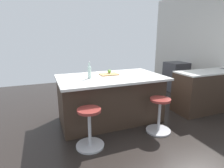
{
  "coord_description": "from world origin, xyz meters",
  "views": [
    {
      "loc": [
        1.4,
        3.12,
        1.67
      ],
      "look_at": [
        0.16,
        -0.01,
        0.78
      ],
      "focal_mm": 29.07,
      "sensor_mm": 36.0,
      "label": 1
    }
  ],
  "objects_px": {
    "stool_by_window": "(159,116)",
    "kitchen_island": "(110,98)",
    "water_bottle": "(89,72)",
    "cutting_board": "(109,74)",
    "stool_middle": "(90,129)",
    "oven_range": "(176,77)",
    "apple_green": "(109,71)"
  },
  "relations": [
    {
      "from": "stool_by_window",
      "to": "oven_range",
      "type": "bearing_deg",
      "value": -135.74
    },
    {
      "from": "kitchen_island",
      "to": "water_bottle",
      "type": "xyz_separation_m",
      "value": [
        0.43,
        0.06,
        0.58
      ]
    },
    {
      "from": "cutting_board",
      "to": "apple_green",
      "type": "relative_size",
      "value": 5.0
    },
    {
      "from": "oven_range",
      "to": "kitchen_island",
      "type": "height_order",
      "value": "kitchen_island"
    },
    {
      "from": "oven_range",
      "to": "water_bottle",
      "type": "bearing_deg",
      "value": 22.46
    },
    {
      "from": "stool_middle",
      "to": "cutting_board",
      "type": "distance_m",
      "value": 1.27
    },
    {
      "from": "water_bottle",
      "to": "oven_range",
      "type": "bearing_deg",
      "value": -157.54
    },
    {
      "from": "kitchen_island",
      "to": "stool_by_window",
      "type": "distance_m",
      "value": 1.01
    },
    {
      "from": "stool_middle",
      "to": "apple_green",
      "type": "bearing_deg",
      "value": -125.77
    },
    {
      "from": "kitchen_island",
      "to": "cutting_board",
      "type": "distance_m",
      "value": 0.48
    },
    {
      "from": "oven_range",
      "to": "stool_middle",
      "type": "bearing_deg",
      "value": 31.06
    },
    {
      "from": "oven_range",
      "to": "stool_by_window",
      "type": "height_order",
      "value": "oven_range"
    },
    {
      "from": "stool_by_window",
      "to": "apple_green",
      "type": "xyz_separation_m",
      "value": [
        0.59,
        -0.95,
        0.68
      ]
    },
    {
      "from": "kitchen_island",
      "to": "stool_by_window",
      "type": "relative_size",
      "value": 3.22
    },
    {
      "from": "stool_by_window",
      "to": "water_bottle",
      "type": "height_order",
      "value": "water_bottle"
    },
    {
      "from": "apple_green",
      "to": "water_bottle",
      "type": "height_order",
      "value": "water_bottle"
    },
    {
      "from": "water_bottle",
      "to": "cutting_board",
      "type": "bearing_deg",
      "value": -158.88
    },
    {
      "from": "stool_by_window",
      "to": "apple_green",
      "type": "height_order",
      "value": "apple_green"
    },
    {
      "from": "apple_green",
      "to": "kitchen_island",
      "type": "bearing_deg",
      "value": 74.55
    },
    {
      "from": "kitchen_island",
      "to": "stool_by_window",
      "type": "height_order",
      "value": "kitchen_island"
    },
    {
      "from": "kitchen_island",
      "to": "apple_green",
      "type": "distance_m",
      "value": 0.54
    },
    {
      "from": "stool_middle",
      "to": "water_bottle",
      "type": "xyz_separation_m",
      "value": [
        -0.21,
        -0.72,
        0.75
      ]
    },
    {
      "from": "stool_by_window",
      "to": "apple_green",
      "type": "distance_m",
      "value": 1.31
    },
    {
      "from": "water_bottle",
      "to": "stool_by_window",
      "type": "bearing_deg",
      "value": 146.02
    },
    {
      "from": "oven_range",
      "to": "cutting_board",
      "type": "distance_m",
      "value": 2.94
    },
    {
      "from": "oven_range",
      "to": "kitchen_island",
      "type": "relative_size",
      "value": 0.44
    },
    {
      "from": "stool_middle",
      "to": "water_bottle",
      "type": "bearing_deg",
      "value": -106.33
    },
    {
      "from": "stool_middle",
      "to": "cutting_board",
      "type": "bearing_deg",
      "value": -126.36
    },
    {
      "from": "stool_middle",
      "to": "kitchen_island",
      "type": "bearing_deg",
      "value": -129.44
    },
    {
      "from": "apple_green",
      "to": "water_bottle",
      "type": "xyz_separation_m",
      "value": [
        0.47,
        0.23,
        0.07
      ]
    },
    {
      "from": "stool_by_window",
      "to": "kitchen_island",
      "type": "bearing_deg",
      "value": -50.56
    },
    {
      "from": "cutting_board",
      "to": "water_bottle",
      "type": "distance_m",
      "value": 0.49
    }
  ]
}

